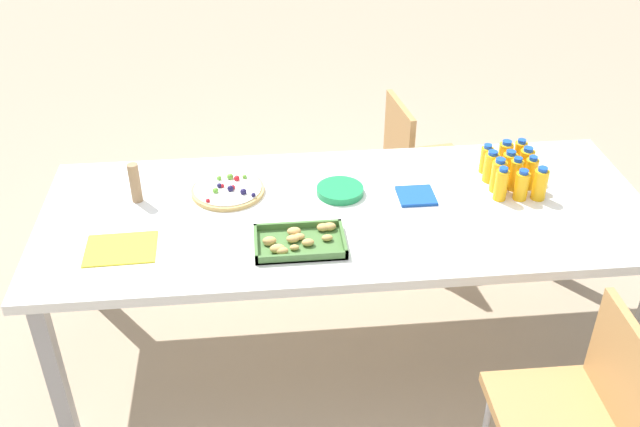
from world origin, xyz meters
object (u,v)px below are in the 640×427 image
(juice_bottle_6, at_px, (531,173))
(juice_bottle_9, at_px, (540,184))
(party_table, at_px, (347,220))
(juice_bottle_7, at_px, (516,174))
(cardboard_tube, at_px, (135,183))
(juice_bottle_5, at_px, (491,167))
(plate_stack, at_px, (340,191))
(juice_bottle_8, at_px, (498,176))
(juice_bottle_3, at_px, (526,164))
(juice_bottle_4, at_px, (509,167))
(paper_folder, at_px, (121,249))
(juice_bottle_11, at_px, (501,184))
(fruit_pizza, at_px, (228,190))
(napkin_stack, at_px, (416,196))
(chair_far_left, at_px, (578,404))
(chair_near_left, at_px, (418,160))
(juice_bottle_1, at_px, (505,157))
(juice_bottle_10, at_px, (521,185))
(juice_bottle_2, at_px, (486,159))
(juice_bottle_0, at_px, (519,156))
(snack_tray, at_px, (299,241))

(juice_bottle_6, bearing_deg, juice_bottle_9, 95.79)
(party_table, relative_size, juice_bottle_9, 16.87)
(juice_bottle_7, height_order, cardboard_tube, cardboard_tube)
(party_table, bearing_deg, juice_bottle_5, -165.82)
(plate_stack, bearing_deg, juice_bottle_8, 176.64)
(juice_bottle_3, xyz_separation_m, juice_bottle_4, (0.08, 0.01, -0.00))
(juice_bottle_3, distance_m, paper_folder, 1.70)
(juice_bottle_11, xyz_separation_m, fruit_pizza, (1.11, -0.16, -0.06))
(juice_bottle_5, relative_size, napkin_stack, 0.95)
(juice_bottle_11, relative_size, cardboard_tube, 0.87)
(cardboard_tube, bearing_deg, plate_stack, 178.01)
(chair_far_left, bearing_deg, chair_near_left, 6.23)
(juice_bottle_1, xyz_separation_m, juice_bottle_10, (0.00, 0.22, -0.01))
(juice_bottle_2, relative_size, juice_bottle_5, 0.93)
(juice_bottle_11, bearing_deg, plate_stack, -9.32)
(napkin_stack, bearing_deg, juice_bottle_6, -176.53)
(cardboard_tube, bearing_deg, juice_bottle_11, 174.78)
(party_table, xyz_separation_m, juice_bottle_7, (-0.72, -0.08, 0.13))
(juice_bottle_8, bearing_deg, juice_bottle_3, -150.33)
(juice_bottle_0, distance_m, juice_bottle_6, 0.15)
(juice_bottle_1, bearing_deg, cardboard_tube, 3.03)
(juice_bottle_8, xyz_separation_m, cardboard_tube, (1.49, -0.07, 0.01))
(party_table, xyz_separation_m, juice_bottle_9, (-0.79, -0.00, 0.12))
(juice_bottle_3, distance_m, juice_bottle_10, 0.17)
(party_table, height_order, juice_bottle_9, juice_bottle_9)
(party_table, distance_m, paper_folder, 0.90)
(juice_bottle_10, xyz_separation_m, plate_stack, (0.73, -0.11, -0.05))
(juice_bottle_5, distance_m, cardboard_tube, 1.48)
(juice_bottle_9, relative_size, cardboard_tube, 0.86)
(juice_bottle_6, bearing_deg, cardboard_tube, -2.06)
(juice_bottle_1, bearing_deg, juice_bottle_0, -174.04)
(juice_bottle_5, bearing_deg, juice_bottle_4, 172.79)
(fruit_pizza, xyz_separation_m, cardboard_tube, (0.37, 0.03, 0.07))
(juice_bottle_4, height_order, juice_bottle_10, juice_bottle_4)
(juice_bottle_1, bearing_deg, snack_tray, 26.21)
(juice_bottle_0, xyz_separation_m, juice_bottle_11, (0.15, 0.23, -0.00))
(juice_bottle_7, bearing_deg, juice_bottle_0, -114.07)
(juice_bottle_5, xyz_separation_m, fruit_pizza, (1.11, -0.01, -0.05))
(juice_bottle_9, bearing_deg, snack_tray, 12.90)
(plate_stack, relative_size, napkin_stack, 1.30)
(juice_bottle_4, relative_size, juice_bottle_6, 0.97)
(juice_bottle_4, bearing_deg, juice_bottle_10, 92.27)
(juice_bottle_8, bearing_deg, juice_bottle_6, -176.47)
(juice_bottle_0, height_order, juice_bottle_1, same)
(juice_bottle_6, bearing_deg, snack_tray, 17.61)
(party_table, xyz_separation_m, cardboard_tube, (0.85, -0.15, 0.14))
(juice_bottle_11, distance_m, fruit_pizza, 1.12)
(juice_bottle_0, xyz_separation_m, plate_stack, (0.80, 0.12, -0.06))
(juice_bottle_1, relative_size, juice_bottle_6, 1.01)
(juice_bottle_2, relative_size, napkin_stack, 0.88)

